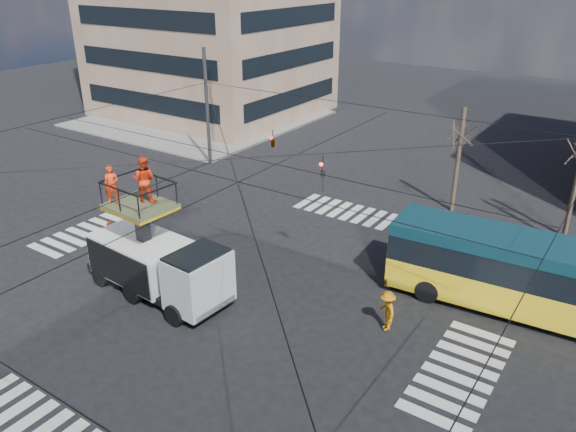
{
  "coord_description": "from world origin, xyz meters",
  "views": [
    {
      "loc": [
        13.74,
        -16.25,
        12.97
      ],
      "look_at": [
        1.33,
        2.12,
        2.97
      ],
      "focal_mm": 35.0,
      "sensor_mm": 36.0,
      "label": 1
    }
  ],
  "objects_px": {
    "traffic_cone": "(126,260)",
    "city_bus": "(547,279)",
    "utility_truck": "(158,253)",
    "worker_ground": "(111,238)",
    "flagger": "(387,311)"
  },
  "relations": [
    {
      "from": "utility_truck",
      "to": "worker_ground",
      "type": "bearing_deg",
      "value": 168.8
    },
    {
      "from": "traffic_cone",
      "to": "city_bus",
      "type": "bearing_deg",
      "value": 20.96
    },
    {
      "from": "traffic_cone",
      "to": "flagger",
      "type": "distance_m",
      "value": 12.4
    },
    {
      "from": "flagger",
      "to": "utility_truck",
      "type": "bearing_deg",
      "value": -116.44
    },
    {
      "from": "city_bus",
      "to": "traffic_cone",
      "type": "bearing_deg",
      "value": -163.17
    },
    {
      "from": "utility_truck",
      "to": "flagger",
      "type": "xyz_separation_m",
      "value": [
        9.08,
        3.05,
        -1.15
      ]
    },
    {
      "from": "city_bus",
      "to": "worker_ground",
      "type": "xyz_separation_m",
      "value": [
        -18.48,
        -6.02,
        -0.86
      ]
    },
    {
      "from": "city_bus",
      "to": "traffic_cone",
      "type": "relative_size",
      "value": 18.66
    },
    {
      "from": "city_bus",
      "to": "flagger",
      "type": "bearing_deg",
      "value": -142.49
    },
    {
      "from": "traffic_cone",
      "to": "utility_truck",
      "type": "bearing_deg",
      "value": -14.29
    },
    {
      "from": "city_bus",
      "to": "flagger",
      "type": "distance_m",
      "value": 6.43
    },
    {
      "from": "utility_truck",
      "to": "traffic_cone",
      "type": "relative_size",
      "value": 10.69
    },
    {
      "from": "traffic_cone",
      "to": "flagger",
      "type": "bearing_deg",
      "value": 10.49
    },
    {
      "from": "city_bus",
      "to": "worker_ground",
      "type": "bearing_deg",
      "value": -166.08
    },
    {
      "from": "utility_truck",
      "to": "flagger",
      "type": "bearing_deg",
      "value": 22.53
    }
  ]
}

